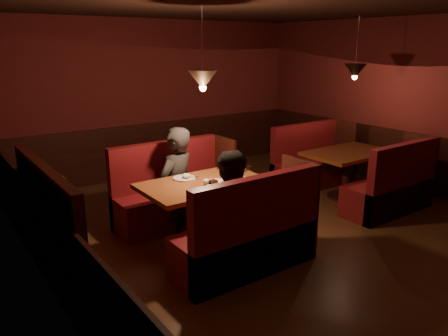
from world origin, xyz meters
TOP-DOWN VIEW (x-y plane):
  - room at (-0.28, 0.04)m, footprint 6.02×7.02m
  - main_table at (-1.10, 0.26)m, footprint 1.53×0.93m
  - main_bench_far at (-1.08, 1.13)m, footprint 1.68×0.60m
  - main_bench_near at (-1.08, -0.60)m, footprint 1.68×0.60m
  - second_table at (1.72, 0.37)m, footprint 1.39×0.89m
  - second_bench_far at (1.75, 1.20)m, footprint 1.54×0.58m
  - second_bench_near at (1.75, -0.47)m, footprint 1.54×0.58m
  - diner_a at (-1.15, 0.89)m, footprint 0.76×0.64m
  - diner_b at (-1.07, -0.31)m, footprint 0.90×0.74m

SIDE VIEW (x-z plane):
  - second_bench_far at x=1.75m, z-range -0.20..0.90m
  - second_bench_near at x=1.75m, z-range -0.20..0.90m
  - main_bench_far at x=-1.08m, z-range -0.21..0.94m
  - main_bench_near at x=-1.08m, z-range -0.21..0.94m
  - second_table at x=1.72m, z-range 0.19..0.98m
  - main_table at x=-1.10m, z-range 0.10..1.17m
  - diner_b at x=-1.07m, z-range 0.00..1.67m
  - diner_a at x=-1.15m, z-range 0.00..1.76m
  - room at x=-0.28m, z-range -0.41..2.51m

